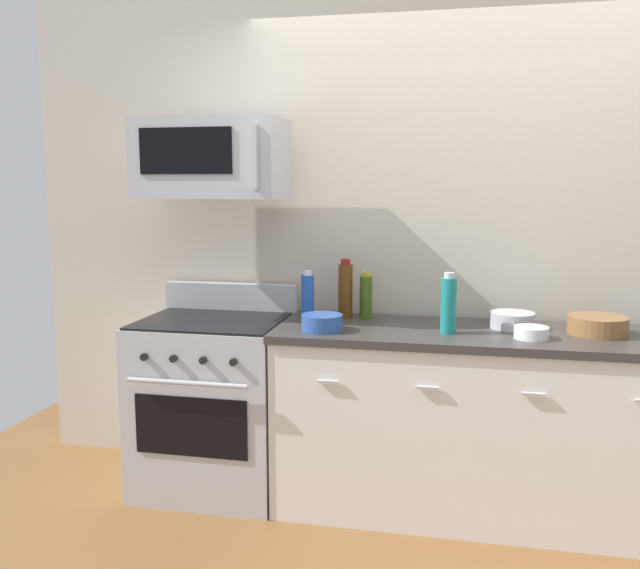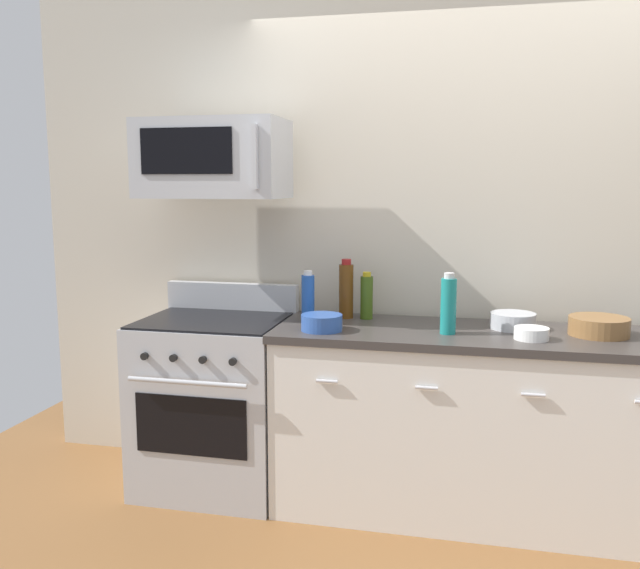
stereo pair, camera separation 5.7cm
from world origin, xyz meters
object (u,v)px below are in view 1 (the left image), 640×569
(bottle_sparkling_teal, at_px, (449,305))
(bowl_blue_mixing, at_px, (322,322))
(range_oven, at_px, (215,402))
(bottle_soda_blue, at_px, (308,297))
(bowl_steel_prep, at_px, (512,320))
(bowl_wooden_salad, at_px, (598,324))
(bottle_wine_amber, at_px, (345,290))
(bowl_white_ceramic, at_px, (531,332))
(microwave, at_px, (212,159))
(bottle_olive_oil, at_px, (366,297))

(bottle_sparkling_teal, distance_m, bowl_blue_mixing, 0.61)
(range_oven, relative_size, bottle_soda_blue, 4.04)
(bottle_soda_blue, xyz_separation_m, bowl_blue_mixing, (0.12, -0.19, -0.08))
(bowl_steel_prep, bearing_deg, bowl_wooden_salad, -9.12)
(bottle_wine_amber, xyz_separation_m, bowl_steel_prep, (0.85, -0.08, -0.11))
(bottle_soda_blue, xyz_separation_m, bowl_steel_prep, (1.02, 0.05, -0.08))
(bowl_white_ceramic, relative_size, bowl_blue_mixing, 0.78)
(bottle_soda_blue, relative_size, bowl_steel_prep, 1.21)
(microwave, bearing_deg, bottle_olive_oil, 10.43)
(bottle_olive_oil, distance_m, bottle_sparkling_teal, 0.51)
(bottle_soda_blue, bearing_deg, bowl_steel_prep, 3.02)
(range_oven, distance_m, microwave, 1.28)
(bowl_white_ceramic, xyz_separation_m, bowl_blue_mixing, (-0.98, -0.03, 0.01))
(bottle_sparkling_teal, xyz_separation_m, bowl_wooden_salad, (0.69, 0.12, -0.09))
(range_oven, xyz_separation_m, bowl_wooden_salad, (1.91, 0.04, 0.50))
(bottle_soda_blue, xyz_separation_m, bottle_olive_oil, (0.28, 0.14, -0.01))
(bottle_wine_amber, bearing_deg, microwave, -168.00)
(bottle_sparkling_teal, bearing_deg, bottle_soda_blue, 169.56)
(bottle_wine_amber, xyz_separation_m, bowl_blue_mixing, (-0.06, -0.33, -0.11))
(bottle_olive_oil, bearing_deg, bottle_soda_blue, -153.76)
(bowl_blue_mixing, distance_m, bowl_steel_prep, 0.94)
(range_oven, relative_size, bottle_sparkling_teal, 3.68)
(range_oven, bearing_deg, bottle_olive_oil, 13.56)
(microwave, height_order, bowl_steel_prep, microwave)
(microwave, bearing_deg, bottle_soda_blue, 0.54)
(bottle_olive_oil, relative_size, bowl_blue_mixing, 1.24)
(microwave, distance_m, bottle_wine_amber, 0.97)
(range_oven, bearing_deg, bottle_soda_blue, 5.65)
(range_oven, relative_size, bowl_blue_mixing, 5.35)
(bottle_olive_oil, bearing_deg, range_oven, -166.44)
(range_oven, xyz_separation_m, bowl_white_ceramic, (1.59, -0.12, 0.48))
(bowl_steel_prep, bearing_deg, bowl_blue_mixing, -164.64)
(bottle_soda_blue, height_order, bowl_blue_mixing, bottle_soda_blue)
(bowl_wooden_salad, xyz_separation_m, bowl_steel_prep, (-0.38, 0.06, -0.00))
(bottle_sparkling_teal, height_order, bowl_white_ceramic, bottle_sparkling_teal)
(microwave, distance_m, bowl_wooden_salad, 2.06)
(microwave, bearing_deg, bottle_wine_amber, 12.00)
(microwave, distance_m, bottle_soda_blue, 0.86)
(microwave, bearing_deg, range_oven, -90.29)
(bowl_blue_mixing, height_order, bowl_steel_prep, same)
(bowl_wooden_salad, height_order, bowl_blue_mixing, bowl_wooden_salad)
(bowl_white_ceramic, bearing_deg, bowl_steel_prep, 107.88)
(bottle_soda_blue, relative_size, bowl_blue_mixing, 1.32)
(bottle_wine_amber, distance_m, bowl_blue_mixing, 0.35)
(bottle_olive_oil, bearing_deg, bowl_steel_prep, -6.59)
(bottle_wine_amber, bearing_deg, bottle_sparkling_teal, -26.51)
(bowl_white_ceramic, distance_m, bowl_wooden_salad, 0.35)
(bowl_blue_mixing, bearing_deg, bowl_wooden_salad, 8.25)
(bottle_sparkling_teal, bearing_deg, microwave, 174.03)
(bottle_soda_blue, distance_m, bowl_blue_mixing, 0.24)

